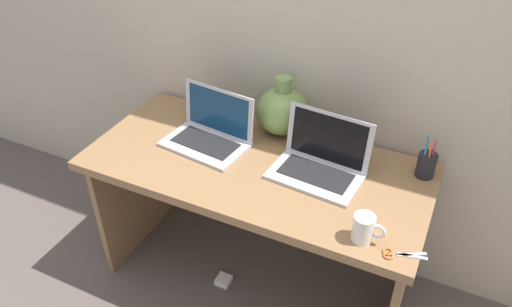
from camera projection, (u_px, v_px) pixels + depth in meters
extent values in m
plane|color=#564C47|center=(256.00, 277.00, 2.47)|extent=(6.00, 6.00, 0.00)
cube|color=#BCAD99|center=(295.00, 19.00, 2.04)|extent=(4.40, 0.04, 2.40)
cube|color=olive|center=(256.00, 167.00, 2.07)|extent=(1.43, 0.66, 0.04)
cube|color=olive|center=(136.00, 188.00, 2.51)|extent=(0.03, 0.56, 0.67)
cube|color=olive|center=(403.00, 278.00, 2.04)|extent=(0.03, 0.56, 0.67)
cube|color=#B2B2B7|center=(205.00, 144.00, 2.15)|extent=(0.38, 0.27, 0.01)
cube|color=black|center=(205.00, 142.00, 2.15)|extent=(0.30, 0.17, 0.00)
cube|color=#B2B2B7|center=(219.00, 111.00, 2.16)|extent=(0.36, 0.07, 0.21)
cube|color=navy|center=(219.00, 111.00, 2.16)|extent=(0.31, 0.06, 0.19)
cube|color=#B2B2B7|center=(316.00, 175.00, 1.98)|extent=(0.38, 0.26, 0.01)
cube|color=black|center=(316.00, 174.00, 1.97)|extent=(0.30, 0.17, 0.00)
cube|color=#B2B2B7|center=(329.00, 138.00, 1.98)|extent=(0.36, 0.07, 0.22)
cube|color=black|center=(329.00, 138.00, 1.98)|extent=(0.32, 0.06, 0.20)
ellipsoid|color=#75934C|center=(282.00, 111.00, 2.19)|extent=(0.23, 0.23, 0.21)
cylinder|color=#75934C|center=(283.00, 85.00, 2.12)|extent=(0.07, 0.07, 0.07)
cylinder|color=white|center=(363.00, 228.00, 1.67)|extent=(0.07, 0.07, 0.10)
torus|color=white|center=(378.00, 231.00, 1.65)|extent=(0.06, 0.01, 0.06)
cylinder|color=black|center=(426.00, 165.00, 1.96)|extent=(0.07, 0.07, 0.10)
cylinder|color=#338CBF|center=(425.00, 153.00, 1.93)|extent=(0.02, 0.03, 0.16)
cylinder|color=orange|center=(429.00, 158.00, 1.92)|extent=(0.02, 0.01, 0.14)
cylinder|color=#D83359|center=(433.00, 155.00, 1.92)|extent=(0.01, 0.04, 0.15)
cylinder|color=orange|center=(425.00, 155.00, 1.94)|extent=(0.01, 0.02, 0.13)
cube|color=#B7B7BC|center=(412.00, 254.00, 1.64)|extent=(0.09, 0.06, 0.00)
cube|color=#B7B7BC|center=(412.00, 256.00, 1.64)|extent=(0.10, 0.03, 0.00)
torus|color=orange|center=(388.00, 255.00, 1.64)|extent=(0.03, 0.04, 0.01)
torus|color=orange|center=(388.00, 252.00, 1.65)|extent=(0.03, 0.04, 0.01)
cube|color=white|center=(224.00, 280.00, 2.43)|extent=(0.07, 0.07, 0.03)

